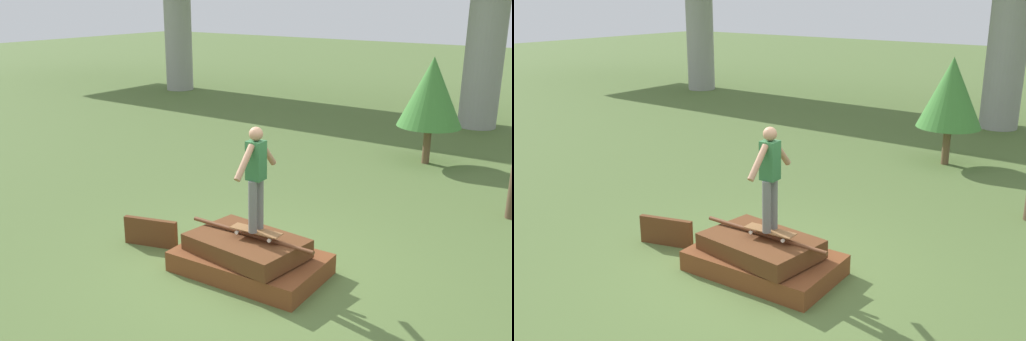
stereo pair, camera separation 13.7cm
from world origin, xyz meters
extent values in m
plane|color=#567038|center=(0.00, 0.00, 0.00)|extent=(80.00, 80.00, 0.00)
cube|color=brown|center=(0.00, 0.00, 0.15)|extent=(2.15, 1.38, 0.30)
cube|color=#5B3319|center=(-0.03, -0.05, 0.43)|extent=(1.73, 1.22, 0.31)
cylinder|color=brown|center=(0.00, 0.00, 0.59)|extent=(2.07, 0.06, 0.06)
cube|color=#5B3319|center=(-1.81, -0.19, 0.23)|extent=(0.89, 0.35, 0.45)
cube|color=brown|center=(0.14, -0.05, 0.70)|extent=(0.77, 0.26, 0.01)
cylinder|color=silver|center=(0.39, 0.06, 0.64)|extent=(0.06, 0.03, 0.05)
cylinder|color=silver|center=(0.41, -0.12, 0.64)|extent=(0.06, 0.03, 0.05)
cylinder|color=silver|center=(-0.13, 0.02, 0.64)|extent=(0.06, 0.03, 0.05)
cylinder|color=silver|center=(-0.12, -0.15, 0.64)|extent=(0.06, 0.03, 0.05)
cylinder|color=slate|center=(0.13, 0.04, 1.08)|extent=(0.12, 0.12, 0.74)
cylinder|color=slate|center=(0.14, -0.13, 1.08)|extent=(0.12, 0.12, 0.74)
cube|color=#2D6638|center=(0.14, -0.05, 1.71)|extent=(0.23, 0.22, 0.54)
sphere|color=#A37556|center=(0.14, -0.05, 2.08)|extent=(0.19, 0.19, 0.19)
cylinder|color=#A37556|center=(0.12, 0.23, 1.75)|extent=(0.12, 0.43, 0.44)
cylinder|color=#A37556|center=(0.16, -0.33, 1.75)|extent=(0.12, 0.43, 0.44)
cylinder|color=#9E9E99|center=(-12.10, 11.56, 2.82)|extent=(1.10, 1.10, 5.63)
cylinder|color=#9E9E99|center=(0.00, 11.56, 2.82)|extent=(1.10, 1.10, 5.63)
cylinder|color=brown|center=(0.10, 6.89, 0.45)|extent=(0.18, 0.18, 0.89)
cone|color=#428438|center=(0.10, 6.89, 1.70)|extent=(1.47, 1.47, 1.61)
camera|label=1|loc=(4.39, -5.99, 3.84)|focal=40.00mm
camera|label=2|loc=(4.50, -5.90, 3.84)|focal=40.00mm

